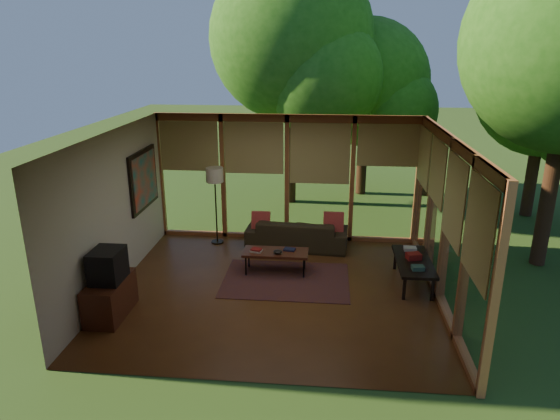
# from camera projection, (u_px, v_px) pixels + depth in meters

# --- Properties ---
(floor) EXTENTS (5.50, 5.50, 0.00)m
(floor) POSITION_uv_depth(u_px,v_px,m) (275.00, 290.00, 8.63)
(floor) COLOR brown
(floor) RESTS_ON ground
(ceiling) EXTENTS (5.50, 5.50, 0.00)m
(ceiling) POSITION_uv_depth(u_px,v_px,m) (274.00, 135.00, 7.78)
(ceiling) COLOR silver
(ceiling) RESTS_ON ground
(wall_left) EXTENTS (0.04, 5.00, 2.70)m
(wall_left) POSITION_uv_depth(u_px,v_px,m) (114.00, 212.00, 8.45)
(wall_left) COLOR beige
(wall_left) RESTS_ON ground
(wall_front) EXTENTS (5.50, 0.04, 2.70)m
(wall_front) POSITION_uv_depth(u_px,v_px,m) (253.00, 286.00, 5.84)
(wall_front) COLOR beige
(wall_front) RESTS_ON ground
(window_wall_back) EXTENTS (5.50, 0.12, 2.70)m
(window_wall_back) POSITION_uv_depth(u_px,v_px,m) (287.00, 178.00, 10.57)
(window_wall_back) COLOR #A35B32
(window_wall_back) RESTS_ON ground
(window_wall_right) EXTENTS (0.12, 5.00, 2.70)m
(window_wall_right) POSITION_uv_depth(u_px,v_px,m) (446.00, 222.00, 7.96)
(window_wall_right) COLOR #A35B32
(window_wall_right) RESTS_ON ground
(exterior_lawn) EXTENTS (40.00, 40.00, 0.00)m
(exterior_lawn) POSITION_uv_depth(u_px,v_px,m) (557.00, 182.00, 15.48)
(exterior_lawn) COLOR #2C4D1D
(exterior_lawn) RESTS_ON ground
(tree_nw) EXTENTS (4.08, 4.08, 6.24)m
(tree_nw) POSITION_uv_depth(u_px,v_px,m) (292.00, 39.00, 12.34)
(tree_nw) COLOR #3A2215
(tree_nw) RESTS_ON ground
(tree_ne) EXTENTS (3.40, 3.40, 4.79)m
(tree_ne) POSITION_uv_depth(u_px,v_px,m) (366.00, 83.00, 13.47)
(tree_ne) COLOR #3A2215
(tree_ne) RESTS_ON ground
(tree_far) EXTENTS (3.14, 3.14, 4.66)m
(tree_far) POSITION_uv_depth(u_px,v_px,m) (546.00, 89.00, 11.54)
(tree_far) COLOR #3A2215
(tree_far) RESTS_ON ground
(rug) EXTENTS (2.26, 1.60, 0.01)m
(rug) POSITION_uv_depth(u_px,v_px,m) (286.00, 280.00, 9.00)
(rug) COLOR #883A13
(rug) RESTS_ON floor
(sofa) EXTENTS (2.13, 0.96, 0.61)m
(sofa) POSITION_uv_depth(u_px,v_px,m) (297.00, 233.00, 10.40)
(sofa) COLOR #322919
(sofa) RESTS_ON floor
(pillow_left) EXTENTS (0.38, 0.20, 0.40)m
(pillow_left) POSITION_uv_depth(u_px,v_px,m) (261.00, 221.00, 10.34)
(pillow_left) COLOR maroon
(pillow_left) RESTS_ON sofa
(pillow_right) EXTENTS (0.42, 0.22, 0.43)m
(pillow_right) POSITION_uv_depth(u_px,v_px,m) (334.00, 222.00, 10.20)
(pillow_right) COLOR maroon
(pillow_right) RESTS_ON sofa
(ct_book_lower) EXTENTS (0.23, 0.20, 0.03)m
(ct_book_lower) POSITION_uv_depth(u_px,v_px,m) (256.00, 251.00, 9.16)
(ct_book_lower) COLOR beige
(ct_book_lower) RESTS_ON coffee_table
(ct_book_upper) EXTENTS (0.21, 0.18, 0.03)m
(ct_book_upper) POSITION_uv_depth(u_px,v_px,m) (256.00, 249.00, 9.15)
(ct_book_upper) COLOR maroon
(ct_book_upper) RESTS_ON coffee_table
(ct_book_side) EXTENTS (0.23, 0.19, 0.03)m
(ct_book_side) POSITION_uv_depth(u_px,v_px,m) (289.00, 249.00, 9.23)
(ct_book_side) COLOR black
(ct_book_side) RESTS_ON coffee_table
(ct_bowl) EXTENTS (0.16, 0.16, 0.07)m
(ct_bowl) POSITION_uv_depth(u_px,v_px,m) (278.00, 252.00, 9.07)
(ct_bowl) COLOR black
(ct_bowl) RESTS_ON coffee_table
(media_cabinet) EXTENTS (0.50, 1.00, 0.60)m
(media_cabinet) POSITION_uv_depth(u_px,v_px,m) (110.00, 298.00, 7.75)
(media_cabinet) COLOR #4E2315
(media_cabinet) RESTS_ON floor
(television) EXTENTS (0.45, 0.55, 0.50)m
(television) POSITION_uv_depth(u_px,v_px,m) (107.00, 265.00, 7.58)
(television) COLOR black
(television) RESTS_ON media_cabinet
(console_book_a) EXTENTS (0.22, 0.17, 0.07)m
(console_book_a) POSITION_uv_depth(u_px,v_px,m) (418.00, 268.00, 8.34)
(console_book_a) COLOR #2E5248
(console_book_a) RESTS_ON side_console
(console_book_b) EXTENTS (0.28, 0.23, 0.11)m
(console_book_b) POSITION_uv_depth(u_px,v_px,m) (414.00, 256.00, 8.76)
(console_book_b) COLOR maroon
(console_book_b) RESTS_ON side_console
(console_book_c) EXTENTS (0.23, 0.17, 0.06)m
(console_book_c) POSITION_uv_depth(u_px,v_px,m) (410.00, 249.00, 9.15)
(console_book_c) COLOR beige
(console_book_c) RESTS_ON side_console
(floor_lamp) EXTENTS (0.36, 0.36, 1.65)m
(floor_lamp) POSITION_uv_depth(u_px,v_px,m) (215.00, 179.00, 10.29)
(floor_lamp) COLOR black
(floor_lamp) RESTS_ON floor
(coffee_table) EXTENTS (1.20, 0.50, 0.43)m
(coffee_table) POSITION_uv_depth(u_px,v_px,m) (276.00, 253.00, 9.19)
(coffee_table) COLOR #4E2315
(coffee_table) RESTS_ON floor
(side_console) EXTENTS (0.60, 1.40, 0.46)m
(side_console) POSITION_uv_depth(u_px,v_px,m) (414.00, 263.00, 8.74)
(side_console) COLOR black
(side_console) RESTS_ON floor
(wall_painting) EXTENTS (0.06, 1.35, 1.15)m
(wall_painting) POSITION_uv_depth(u_px,v_px,m) (144.00, 179.00, 9.71)
(wall_painting) COLOR black
(wall_painting) RESTS_ON wall_left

